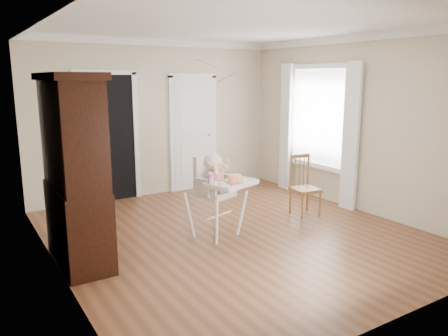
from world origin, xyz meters
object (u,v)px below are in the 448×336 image
high_chair (216,187)px  dining_chair (304,187)px  sippy_cup (211,179)px  china_cabinet (75,171)px  cake (235,179)px

high_chair → dining_chair: size_ratio=1.20×
sippy_cup → high_chair: bearing=45.8°
china_cabinet → dining_chair: 3.39m
china_cabinet → cake: bearing=-11.8°
sippy_cup → china_cabinet: bearing=167.4°
cake → china_cabinet: bearing=168.2°
high_chair → china_cabinet: china_cabinet is taller
cake → china_cabinet: 1.89m
high_chair → sippy_cup: bearing=-151.9°
high_chair → china_cabinet: bearing=158.1°
cake → dining_chair: 1.59m
cake → sippy_cup: sippy_cup is taller
cake → high_chair: bearing=113.7°
china_cabinet → dining_chair: bearing=-0.5°
dining_chair → cake: bearing=-159.3°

